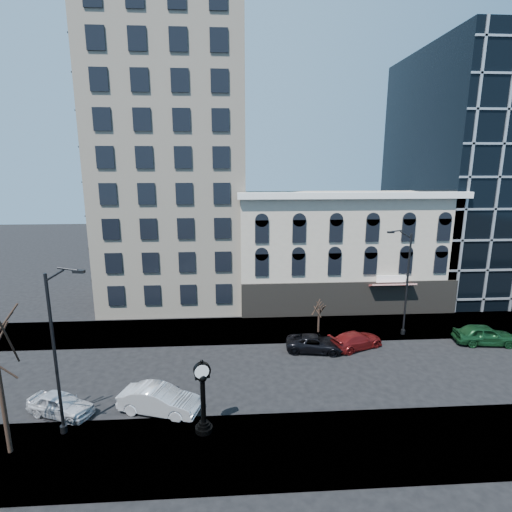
{
  "coord_description": "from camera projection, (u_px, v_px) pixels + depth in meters",
  "views": [
    {
      "loc": [
        0.03,
        -26.61,
        14.98
      ],
      "look_at": [
        2.0,
        4.0,
        8.0
      ],
      "focal_mm": 28.0,
      "sensor_mm": 36.0,
      "label": 1
    }
  ],
  "objects": [
    {
      "name": "street_clock",
      "position": [
        203.0,
        399.0,
        22.42
      ],
      "size": [
        1.01,
        1.01,
        4.45
      ],
      "rotation": [
        0.0,
        0.0,
        0.28
      ],
      "color": "black",
      "rests_on": "sidewalk_near"
    },
    {
      "name": "car_near_b",
      "position": [
        159.0,
        400.0,
        24.65
      ],
      "size": [
        5.32,
        3.13,
        1.66
      ],
      "primitive_type": "imported",
      "rotation": [
        0.0,
        0.0,
        1.28
      ],
      "color": "silver",
      "rests_on": "ground"
    },
    {
      "name": "ground",
      "position": [
        232.0,
        375.0,
        29.22
      ],
      "size": [
        160.0,
        160.0,
        0.0
      ],
      "primitive_type": "plane",
      "color": "black",
      "rests_on": "ground"
    },
    {
      "name": "car_far_b",
      "position": [
        356.0,
        340.0,
        33.39
      ],
      "size": [
        5.15,
        3.67,
        1.39
      ],
      "primitive_type": "imported",
      "rotation": [
        0.0,
        0.0,
        1.98
      ],
      "color": "maroon",
      "rests_on": "ground"
    },
    {
      "name": "street_lamp_far",
      "position": [
        402.0,
        255.0,
        34.26
      ],
      "size": [
        2.52,
        0.51,
        9.72
      ],
      "rotation": [
        0.0,
        0.0,
        3.23
      ],
      "color": "black",
      "rests_on": "sidewalk_far"
    },
    {
      "name": "car_far_c",
      "position": [
        484.0,
        335.0,
        34.11
      ],
      "size": [
        5.18,
        2.57,
        1.7
      ],
      "primitive_type": "imported",
      "rotation": [
        0.0,
        0.0,
        1.46
      ],
      "color": "#143F1E",
      "rests_on": "ground"
    },
    {
      "name": "cream_tower",
      "position": [
        172.0,
        124.0,
        42.92
      ],
      "size": [
        15.9,
        15.4,
        42.5
      ],
      "color": "beige",
      "rests_on": "ground"
    },
    {
      "name": "victorian_row",
      "position": [
        339.0,
        249.0,
        44.1
      ],
      "size": [
        22.6,
        11.19,
        12.5
      ],
      "color": "#B7AB97",
      "rests_on": "ground"
    },
    {
      "name": "glass_office",
      "position": [
        493.0,
        174.0,
        48.46
      ],
      "size": [
        20.0,
        20.15,
        28.0
      ],
      "color": "black",
      "rests_on": "ground"
    },
    {
      "name": "sidewalk_far",
      "position": [
        232.0,
        330.0,
        36.99
      ],
      "size": [
        160.0,
        6.0,
        0.12
      ],
      "primitive_type": "cube",
      "color": "gray",
      "rests_on": "ground"
    },
    {
      "name": "street_lamp_near",
      "position": [
        62.0,
        308.0,
        20.99
      ],
      "size": [
        2.55,
        0.78,
        9.95
      ],
      "rotation": [
        0.0,
        0.0,
        -0.2
      ],
      "color": "black",
      "rests_on": "sidewalk_near"
    },
    {
      "name": "car_far_a",
      "position": [
        315.0,
        343.0,
        32.84
      ],
      "size": [
        5.11,
        3.0,
        1.33
      ],
      "primitive_type": "imported",
      "rotation": [
        0.0,
        0.0,
        1.4
      ],
      "color": "black",
      "rests_on": "ground"
    },
    {
      "name": "bare_tree_far",
      "position": [
        319.0,
        304.0,
        35.9
      ],
      "size": [
        2.06,
        2.06,
        3.54
      ],
      "color": "#322219",
      "rests_on": "sidewalk_far"
    },
    {
      "name": "sidewalk_near",
      "position": [
        233.0,
        450.0,
        21.42
      ],
      "size": [
        160.0,
        6.0,
        0.12
      ],
      "primitive_type": "cube",
      "color": "gray",
      "rests_on": "ground"
    },
    {
      "name": "car_near_a",
      "position": [
        61.0,
        404.0,
        24.39
      ],
      "size": [
        4.49,
        3.06,
        1.42
      ],
      "primitive_type": "imported",
      "rotation": [
        0.0,
        0.0,
        1.2
      ],
      "color": "silver",
      "rests_on": "ground"
    }
  ]
}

